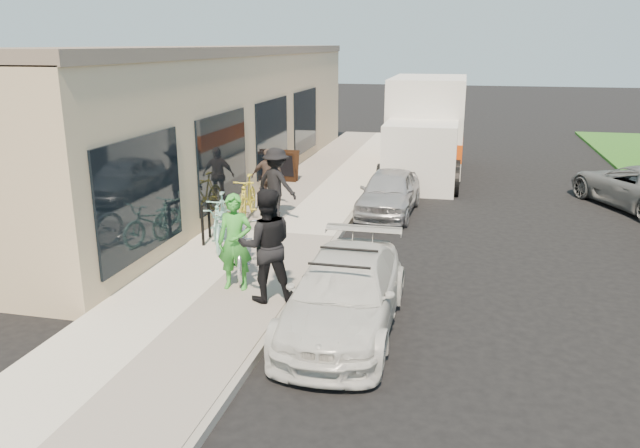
{
  "coord_description": "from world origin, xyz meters",
  "views": [
    {
      "loc": [
        2.26,
        -10.06,
        4.3
      ],
      "look_at": [
        -0.31,
        0.85,
        1.05
      ],
      "focal_mm": 35.0,
      "sensor_mm": 36.0,
      "label": 1
    }
  ],
  "objects_px": {
    "tandem_bike": "(243,241)",
    "man_standing": "(266,245)",
    "sandwich_board": "(288,166)",
    "cruiser_bike_a": "(220,216)",
    "woman_rider": "(235,242)",
    "bystander_a": "(276,184)",
    "sedan_silver": "(389,192)",
    "bike_rack": "(206,218)",
    "cruiser_bike_c": "(247,197)",
    "bystander_b": "(268,178)",
    "cruiser_bike_b": "(221,225)",
    "far_car_gray": "(640,186)",
    "moving_truck": "(426,132)",
    "sedan_white": "(344,294)"
  },
  "relations": [
    {
      "from": "sedan_white",
      "to": "bystander_a",
      "type": "relative_size",
      "value": 2.3
    },
    {
      "from": "tandem_bike",
      "to": "woman_rider",
      "type": "height_order",
      "value": "woman_rider"
    },
    {
      "from": "sedan_silver",
      "to": "cruiser_bike_b",
      "type": "height_order",
      "value": "sedan_silver"
    },
    {
      "from": "woman_rider",
      "to": "cruiser_bike_c",
      "type": "relative_size",
      "value": 0.97
    },
    {
      "from": "cruiser_bike_c",
      "to": "bystander_b",
      "type": "bearing_deg",
      "value": 77.53
    },
    {
      "from": "sedan_silver",
      "to": "woman_rider",
      "type": "bearing_deg",
      "value": -104.54
    },
    {
      "from": "woman_rider",
      "to": "man_standing",
      "type": "relative_size",
      "value": 0.89
    },
    {
      "from": "moving_truck",
      "to": "cruiser_bike_a",
      "type": "xyz_separation_m",
      "value": [
        -3.83,
        -8.99,
        -0.79
      ]
    },
    {
      "from": "bike_rack",
      "to": "bystander_a",
      "type": "height_order",
      "value": "bystander_a"
    },
    {
      "from": "cruiser_bike_c",
      "to": "bike_rack",
      "type": "bearing_deg",
      "value": -104.02
    },
    {
      "from": "bike_rack",
      "to": "sedan_silver",
      "type": "xyz_separation_m",
      "value": [
        3.5,
        3.78,
        -0.1
      ]
    },
    {
      "from": "cruiser_bike_b",
      "to": "bystander_b",
      "type": "bearing_deg",
      "value": 74.19
    },
    {
      "from": "sedan_white",
      "to": "bystander_b",
      "type": "height_order",
      "value": "bystander_b"
    },
    {
      "from": "sedan_silver",
      "to": "far_car_gray",
      "type": "relative_size",
      "value": 0.8
    },
    {
      "from": "bystander_a",
      "to": "bystander_b",
      "type": "distance_m",
      "value": 1.3
    },
    {
      "from": "moving_truck",
      "to": "cruiser_bike_a",
      "type": "bearing_deg",
      "value": -113.57
    },
    {
      "from": "moving_truck",
      "to": "cruiser_bike_c",
      "type": "bearing_deg",
      "value": -117.84
    },
    {
      "from": "tandem_bike",
      "to": "man_standing",
      "type": "xyz_separation_m",
      "value": [
        0.87,
        -1.23,
        0.37
      ]
    },
    {
      "from": "far_car_gray",
      "to": "bystander_b",
      "type": "relative_size",
      "value": 2.79
    },
    {
      "from": "tandem_bike",
      "to": "woman_rider",
      "type": "bearing_deg",
      "value": -95.7
    },
    {
      "from": "man_standing",
      "to": "bike_rack",
      "type": "bearing_deg",
      "value": -73.39
    },
    {
      "from": "sandwich_board",
      "to": "cruiser_bike_a",
      "type": "height_order",
      "value": "cruiser_bike_a"
    },
    {
      "from": "woman_rider",
      "to": "cruiser_bike_b",
      "type": "relative_size",
      "value": 0.96
    },
    {
      "from": "tandem_bike",
      "to": "bystander_a",
      "type": "bearing_deg",
      "value": 79.27
    },
    {
      "from": "moving_truck",
      "to": "man_standing",
      "type": "distance_m",
      "value": 12.21
    },
    {
      "from": "bike_rack",
      "to": "sandwich_board",
      "type": "bearing_deg",
      "value": 89.8
    },
    {
      "from": "sandwich_board",
      "to": "tandem_bike",
      "type": "relative_size",
      "value": 0.43
    },
    {
      "from": "woman_rider",
      "to": "bystander_b",
      "type": "relative_size",
      "value": 1.11
    },
    {
      "from": "sedan_white",
      "to": "bystander_a",
      "type": "xyz_separation_m",
      "value": [
        -2.75,
        5.37,
        0.44
      ]
    },
    {
      "from": "bike_rack",
      "to": "man_standing",
      "type": "distance_m",
      "value": 3.6
    },
    {
      "from": "tandem_bike",
      "to": "man_standing",
      "type": "relative_size",
      "value": 1.16
    },
    {
      "from": "woman_rider",
      "to": "cruiser_bike_c",
      "type": "xyz_separation_m",
      "value": [
        -1.35,
        4.39,
        -0.32
      ]
    },
    {
      "from": "cruiser_bike_b",
      "to": "man_standing",
      "type": "bearing_deg",
      "value": -71.44
    },
    {
      "from": "bike_rack",
      "to": "tandem_bike",
      "type": "bearing_deg",
      "value": -47.28
    },
    {
      "from": "far_car_gray",
      "to": "bystander_a",
      "type": "xyz_separation_m",
      "value": [
        -9.08,
        -3.81,
        0.44
      ]
    },
    {
      "from": "bystander_b",
      "to": "cruiser_bike_c",
      "type": "bearing_deg",
      "value": -97.03
    },
    {
      "from": "cruiser_bike_c",
      "to": "bystander_b",
      "type": "distance_m",
      "value": 1.3
    },
    {
      "from": "sandwich_board",
      "to": "sedan_silver",
      "type": "height_order",
      "value": "sedan_silver"
    },
    {
      "from": "cruiser_bike_c",
      "to": "man_standing",
      "type": "bearing_deg",
      "value": -73.95
    },
    {
      "from": "bike_rack",
      "to": "woman_rider",
      "type": "relative_size",
      "value": 0.52
    },
    {
      "from": "sedan_silver",
      "to": "man_standing",
      "type": "distance_m",
      "value": 6.67
    },
    {
      "from": "far_car_gray",
      "to": "sedan_white",
      "type": "bearing_deg",
      "value": 30.73
    },
    {
      "from": "sedan_silver",
      "to": "bystander_b",
      "type": "distance_m",
      "value": 3.2
    },
    {
      "from": "moving_truck",
      "to": "woman_rider",
      "type": "bearing_deg",
      "value": -102.25
    },
    {
      "from": "tandem_bike",
      "to": "man_standing",
      "type": "bearing_deg",
      "value": -72.69
    },
    {
      "from": "cruiser_bike_a",
      "to": "cruiser_bike_c",
      "type": "height_order",
      "value": "cruiser_bike_c"
    },
    {
      "from": "woman_rider",
      "to": "cruiser_bike_a",
      "type": "distance_m",
      "value": 3.09
    },
    {
      "from": "cruiser_bike_b",
      "to": "bystander_b",
      "type": "height_order",
      "value": "bystander_b"
    },
    {
      "from": "sandwich_board",
      "to": "sedan_white",
      "type": "relative_size",
      "value": 0.23
    },
    {
      "from": "cruiser_bike_a",
      "to": "man_standing",
      "type": "bearing_deg",
      "value": -68.33
    }
  ]
}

